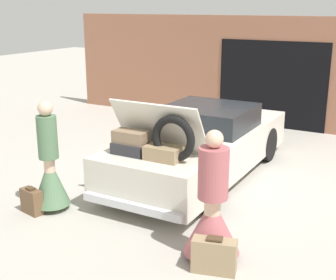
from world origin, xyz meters
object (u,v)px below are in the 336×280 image
Objects in this scene: person_left at (50,171)px; person_right at (212,214)px; car at (201,145)px; suitcase_beside_left_person at (32,201)px; suitcase_beside_right_person at (214,256)px.

person_left is 2.76m from person_right.
person_left reaches higher than car.
suitcase_beside_right_person is at bearing -2.66° from suitcase_beside_left_person.
suitcase_beside_left_person is (-1.53, -2.75, -0.40)m from car.
person_right is 0.51m from suitcase_beside_right_person.
suitcase_beside_left_person is at bearing -36.71° from person_left.
car reaches higher than person_right.
person_left is 3.05× the size of suitcase_beside_right_person.
suitcase_beside_left_person is 3.08m from suitcase_beside_right_person.
person_right reaches higher than suitcase_beside_left_person.
car is 2.84m from person_left.
car reaches higher than suitcase_beside_right_person.
suitcase_beside_right_person is at bearing -61.88° from car.
person_left is at bearing -119.10° from car.
person_left is at bearing 171.92° from suitcase_beside_right_person.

